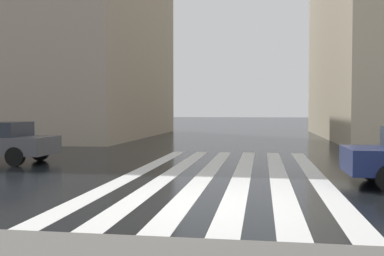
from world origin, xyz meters
The scene contains 2 objects.
ground_plane centered at (0.00, 0.00, 0.00)m, with size 220.00×220.00×0.00m, color black.
zebra_crossing centered at (4.00, 0.01, 0.00)m, with size 13.00×5.50×0.01m.
Camera 1 is at (-8.69, -1.02, 1.80)m, focal length 42.03 mm.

